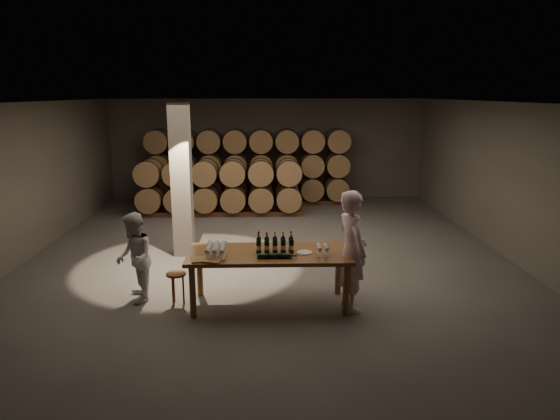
{
  "coord_description": "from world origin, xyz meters",
  "views": [
    {
      "loc": [
        -0.05,
        -10.1,
        3.39
      ],
      "look_at": [
        0.23,
        -0.41,
        1.1
      ],
      "focal_mm": 32.0,
      "sensor_mm": 36.0,
      "label": 1
    }
  ],
  "objects_px": {
    "tasting_table": "(269,258)",
    "person_man": "(352,251)",
    "stool": "(176,279)",
    "bottle_cluster": "(275,245)",
    "plate": "(304,252)",
    "notebook_near": "(213,261)",
    "person_woman": "(134,258)"
  },
  "relations": [
    {
      "from": "tasting_table",
      "to": "person_man",
      "type": "relative_size",
      "value": 1.34
    },
    {
      "from": "tasting_table",
      "to": "stool",
      "type": "height_order",
      "value": "tasting_table"
    },
    {
      "from": "bottle_cluster",
      "to": "person_man",
      "type": "bearing_deg",
      "value": -9.57
    },
    {
      "from": "plate",
      "to": "notebook_near",
      "type": "height_order",
      "value": "notebook_near"
    },
    {
      "from": "bottle_cluster",
      "to": "person_man",
      "type": "height_order",
      "value": "person_man"
    },
    {
      "from": "plate",
      "to": "notebook_near",
      "type": "xyz_separation_m",
      "value": [
        -1.42,
        -0.4,
        0.01
      ]
    },
    {
      "from": "bottle_cluster",
      "to": "notebook_near",
      "type": "height_order",
      "value": "bottle_cluster"
    },
    {
      "from": "tasting_table",
      "to": "plate",
      "type": "xyz_separation_m",
      "value": [
        0.56,
        -0.05,
        0.11
      ]
    },
    {
      "from": "bottle_cluster",
      "to": "plate",
      "type": "height_order",
      "value": "bottle_cluster"
    },
    {
      "from": "notebook_near",
      "to": "person_man",
      "type": "bearing_deg",
      "value": 22.12
    },
    {
      "from": "notebook_near",
      "to": "stool",
      "type": "distance_m",
      "value": 0.97
    },
    {
      "from": "tasting_table",
      "to": "notebook_near",
      "type": "height_order",
      "value": "notebook_near"
    },
    {
      "from": "notebook_near",
      "to": "person_woman",
      "type": "distance_m",
      "value": 1.51
    },
    {
      "from": "person_man",
      "to": "bottle_cluster",
      "type": "bearing_deg",
      "value": 65.49
    },
    {
      "from": "stool",
      "to": "person_woman",
      "type": "height_order",
      "value": "person_woman"
    },
    {
      "from": "stool",
      "to": "person_woman",
      "type": "bearing_deg",
      "value": 168.85
    },
    {
      "from": "tasting_table",
      "to": "stool",
      "type": "bearing_deg",
      "value": 176.93
    },
    {
      "from": "notebook_near",
      "to": "stool",
      "type": "xyz_separation_m",
      "value": [
        -0.66,
        0.53,
        -0.48
      ]
    },
    {
      "from": "bottle_cluster",
      "to": "stool",
      "type": "distance_m",
      "value": 1.71
    },
    {
      "from": "plate",
      "to": "stool",
      "type": "relative_size",
      "value": 0.46
    },
    {
      "from": "stool",
      "to": "person_man",
      "type": "bearing_deg",
      "value": -5.35
    },
    {
      "from": "tasting_table",
      "to": "plate",
      "type": "relative_size",
      "value": 10.48
    },
    {
      "from": "tasting_table",
      "to": "plate",
      "type": "distance_m",
      "value": 0.57
    },
    {
      "from": "bottle_cluster",
      "to": "person_woman",
      "type": "height_order",
      "value": "person_woman"
    },
    {
      "from": "plate",
      "to": "person_man",
      "type": "xyz_separation_m",
      "value": [
        0.73,
        -0.13,
        0.06
      ]
    },
    {
      "from": "notebook_near",
      "to": "bottle_cluster",
      "type": "bearing_deg",
      "value": 41.28
    },
    {
      "from": "tasting_table",
      "to": "notebook_near",
      "type": "relative_size",
      "value": 10.73
    },
    {
      "from": "tasting_table",
      "to": "person_man",
      "type": "bearing_deg",
      "value": -8.0
    },
    {
      "from": "tasting_table",
      "to": "person_woman",
      "type": "height_order",
      "value": "person_woman"
    },
    {
      "from": "plate",
      "to": "person_man",
      "type": "bearing_deg",
      "value": -10.35
    },
    {
      "from": "bottle_cluster",
      "to": "tasting_table",
      "type": "bearing_deg",
      "value": -167.05
    },
    {
      "from": "plate",
      "to": "stool",
      "type": "distance_m",
      "value": 2.13
    }
  ]
}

